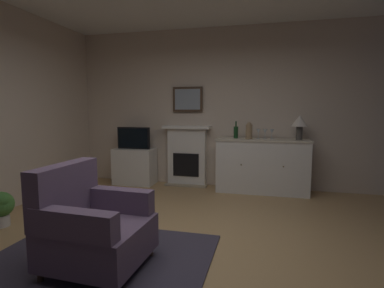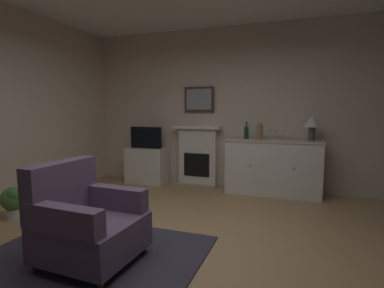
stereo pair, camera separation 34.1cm
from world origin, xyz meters
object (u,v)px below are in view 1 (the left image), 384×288
(wine_glass_center, at_px, (265,132))
(wine_glass_left, at_px, (258,132))
(wine_bottle, at_px, (236,132))
(potted_plant_fern, at_px, (1,206))
(armchair, at_px, (92,226))
(sideboard_cabinet, at_px, (262,166))
(tv_cabinet, at_px, (135,166))
(tv_set, at_px, (134,138))
(fireplace_unit, at_px, (187,156))
(framed_picture, at_px, (188,99))
(wine_glass_right, at_px, (272,132))
(vase_decorative, at_px, (249,131))
(table_lamp, at_px, (300,123))

(wine_glass_center, bearing_deg, wine_glass_left, 176.15)
(wine_bottle, relative_size, potted_plant_fern, 0.67)
(potted_plant_fern, height_order, armchair, armchair)
(sideboard_cabinet, xyz_separation_m, wine_glass_center, (0.03, 0.01, 0.57))
(sideboard_cabinet, distance_m, potted_plant_fern, 3.77)
(wine_glass_left, bearing_deg, sideboard_cabinet, -10.32)
(tv_cabinet, height_order, tv_set, tv_set)
(wine_glass_left, height_order, wine_glass_center, same)
(fireplace_unit, xyz_separation_m, sideboard_cabinet, (1.35, -0.18, -0.09))
(framed_picture, distance_m, wine_glass_right, 1.61)
(wine_glass_left, distance_m, potted_plant_fern, 3.79)
(vase_decorative, bearing_deg, wine_glass_center, 12.20)
(table_lamp, height_order, tv_cabinet, table_lamp)
(wine_bottle, xyz_separation_m, armchair, (-0.97, -2.89, -0.63))
(wine_glass_center, bearing_deg, wine_bottle, 175.50)
(sideboard_cabinet, distance_m, wine_glass_right, 0.59)
(wine_glass_left, height_order, tv_cabinet, wine_glass_left)
(wine_glass_left, bearing_deg, armchair, -115.14)
(sideboard_cabinet, xyz_separation_m, tv_set, (-2.33, -0.01, 0.42))
(wine_bottle, height_order, potted_plant_fern, wine_bottle)
(tv_set, bearing_deg, wine_glass_right, 0.82)
(fireplace_unit, xyz_separation_m, armchair, (-0.07, -3.02, -0.17))
(wine_glass_left, relative_size, tv_set, 0.27)
(fireplace_unit, xyz_separation_m, wine_glass_right, (1.50, -0.15, 0.48))
(wine_glass_right, height_order, vase_decorative, vase_decorative)
(tv_cabinet, bearing_deg, wine_glass_center, -0.21)
(armchair, bearing_deg, framed_picture, 88.78)
(wine_bottle, bearing_deg, tv_set, -178.39)
(fireplace_unit, relative_size, wine_bottle, 3.79)
(tv_cabinet, bearing_deg, wine_glass_left, -0.03)
(sideboard_cabinet, xyz_separation_m, armchair, (-1.42, -2.85, -0.07))
(fireplace_unit, distance_m, wine_glass_center, 1.48)
(potted_plant_fern, bearing_deg, tv_cabinet, 73.60)
(framed_picture, xyz_separation_m, armchair, (-0.07, -3.07, -1.20))
(sideboard_cabinet, bearing_deg, wine_bottle, 174.37)
(framed_picture, distance_m, sideboard_cabinet, 1.77)
(vase_decorative, bearing_deg, armchair, -113.09)
(wine_glass_right, height_order, tv_set, wine_glass_right)
(table_lamp, xyz_separation_m, tv_cabinet, (-2.90, 0.02, -0.85))
(wine_glass_right, bearing_deg, table_lamp, -3.66)
(table_lamp, relative_size, vase_decorative, 1.42)
(wine_glass_left, height_order, vase_decorative, vase_decorative)
(vase_decorative, xyz_separation_m, armchair, (-1.19, -2.80, -0.66))
(armchair, bearing_deg, tv_cabinet, 107.64)
(fireplace_unit, distance_m, wine_bottle, 1.02)
(table_lamp, relative_size, wine_glass_left, 2.42)
(potted_plant_fern, bearing_deg, sideboard_cabinet, 37.17)
(wine_bottle, distance_m, wine_glass_left, 0.38)
(wine_glass_center, distance_m, potted_plant_fern, 3.87)
(wine_glass_right, bearing_deg, potted_plant_fern, -143.79)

